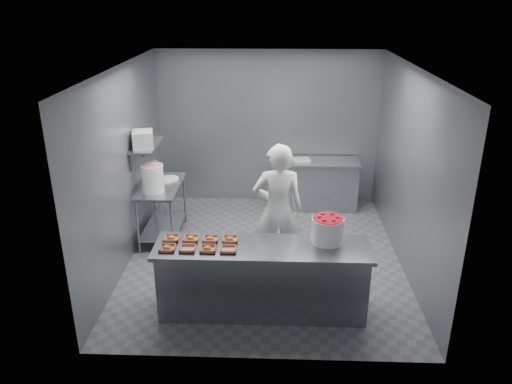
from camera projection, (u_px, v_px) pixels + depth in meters
floor at (265, 257)px, 7.53m from camera, size 4.50×4.50×0.00m
ceiling at (266, 68)px, 6.48m from camera, size 4.50×4.50×0.00m
wall_back at (268, 128)px, 9.09m from camera, size 4.00×0.04×2.80m
wall_left at (125, 167)px, 7.07m from camera, size 0.04×4.50×2.80m
wall_right at (409, 171)px, 6.93m from camera, size 0.04×4.50×2.80m
service_counter at (262, 279)px, 6.11m from camera, size 2.60×0.70×0.90m
prep_table at (162, 203)px, 7.92m from camera, size 0.60×1.20×0.90m
back_counter at (316, 184)px, 9.09m from camera, size 1.50×0.60×0.90m
wall_shelf at (146, 145)px, 7.57m from camera, size 0.35×0.90×0.03m
tray_0 at (167, 248)px, 5.86m from camera, size 0.19×0.18×0.06m
tray_1 at (188, 248)px, 5.85m from camera, size 0.19×0.18×0.04m
tray_2 at (208, 249)px, 5.84m from camera, size 0.19×0.18×0.06m
tray_3 at (229, 249)px, 5.83m from camera, size 0.19×0.18×0.04m
tray_4 at (171, 238)px, 6.09m from camera, size 0.19×0.18×0.06m
tray_5 at (191, 238)px, 6.08m from camera, size 0.19×0.18×0.06m
tray_6 at (210, 239)px, 6.07m from camera, size 0.19×0.18×0.06m
tray_7 at (230, 239)px, 6.06m from camera, size 0.19×0.18×0.06m
worker at (278, 210)px, 6.82m from camera, size 0.72×0.50×1.88m
strawberry_tub at (327, 229)px, 5.99m from camera, size 0.39×0.39×0.32m
glaze_bucket at (153, 178)px, 7.48m from camera, size 0.35×0.33×0.51m
bucket_lid at (169, 179)px, 8.04m from camera, size 0.39×0.39×0.02m
rag at (165, 182)px, 7.89m from camera, size 0.17×0.16×0.02m
appliance at (143, 139)px, 7.36m from camera, size 0.36×0.39×0.25m
paper_stack at (301, 160)px, 8.92m from camera, size 0.34×0.28×0.04m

